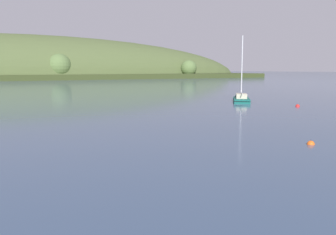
{
  "coord_description": "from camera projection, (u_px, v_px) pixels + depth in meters",
  "views": [
    {
      "loc": [
        -15.25,
        10.67,
        6.64
      ],
      "look_at": [
        5.92,
        42.87,
        1.51
      ],
      "focal_mm": 39.35,
      "sensor_mm": 36.0,
      "label": 1
    }
  ],
  "objects": [
    {
      "name": "far_shoreline_hill",
      "position": [
        19.0,
        79.0,
        240.88
      ],
      "size": [
        436.01,
        114.68,
        58.05
      ],
      "rotation": [
        0.0,
        0.0,
        -0.1
      ],
      "color": "#35401E",
      "rests_on": "ground"
    },
    {
      "name": "sailboat_far_left",
      "position": [
        241.0,
        100.0,
        75.08
      ],
      "size": [
        8.31,
        8.8,
        14.55
      ],
      "rotation": [
        0.0,
        0.0,
        0.84
      ],
      "color": "#0F564C",
      "rests_on": "ground"
    },
    {
      "name": "mooring_buoy_midchannel",
      "position": [
        298.0,
        106.0,
        65.22
      ],
      "size": [
        0.76,
        0.76,
        0.84
      ],
      "color": "red",
      "rests_on": "ground"
    },
    {
      "name": "mooring_buoy_far_upstream",
      "position": [
        311.0,
        144.0,
        32.47
      ],
      "size": [
        0.68,
        0.68,
        0.76
      ],
      "color": "#EA5B19",
      "rests_on": "ground"
    }
  ]
}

